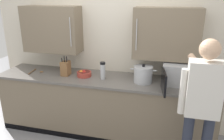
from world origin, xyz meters
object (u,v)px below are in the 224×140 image
Objects in this scene: fruit_bowl at (84,74)px; thermos_flask at (103,71)px; wooden_spoon at (37,72)px; microwave_oven at (179,74)px; person_figure at (201,103)px; knife_block at (66,68)px; stock_pot at (143,74)px.

fruit_bowl is 0.32m from thermos_flask.
wooden_spoon is 0.99× the size of thermos_flask.
person_figure is at bearing -74.76° from microwave_oven.
fruit_bowl reaches higher than wooden_spoon.
wooden_spoon is (-2.15, -0.05, -0.13)m from microwave_oven.
person_figure is at bearing -23.81° from fruit_bowl.
knife_block is 1.20× the size of thermos_flask.
stock_pot reaches higher than wooden_spoon.
fruit_bowl is 0.71× the size of knife_block.
wooden_spoon is 1.10m from thermos_flask.
person_figure reaches higher than thermos_flask.
microwave_oven is 2.15m from wooden_spoon.
fruit_bowl is 0.13× the size of person_figure.
fruit_bowl is 0.79m from wooden_spoon.
knife_block is at bearing -177.89° from microwave_oven.
knife_block is at bearing 160.16° from person_figure.
knife_block is 0.52m from wooden_spoon.
stock_pot is (0.88, -0.02, 0.07)m from fruit_bowl.
person_figure reaches higher than fruit_bowl.
knife_block is at bearing 178.70° from thermos_flask.
stock_pot is at bearing 135.41° from person_figure.
knife_block is 0.59m from thermos_flask.
wooden_spoon is 1.67m from stock_pot.
thermos_flask is (1.09, -0.02, 0.12)m from wooden_spoon.
microwave_oven is at bearing 6.48° from stock_pot.
fruit_bowl is 0.29m from knife_block.
stock_pot is (-0.48, -0.05, -0.03)m from microwave_oven.
stock_pot is at bearing -173.52° from microwave_oven.
wooden_spoon is at bearing -179.03° from fruit_bowl.
thermos_flask is 1.41m from person_figure.
person_figure is (0.68, -0.67, -0.02)m from stock_pot.
person_figure is at bearing -16.00° from wooden_spoon.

